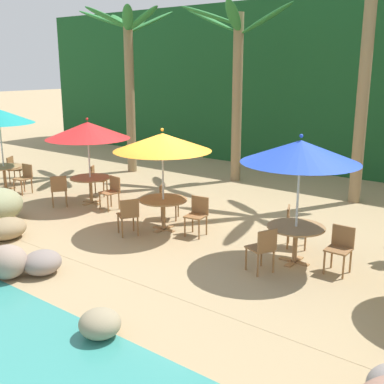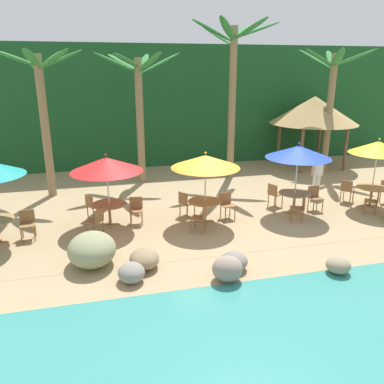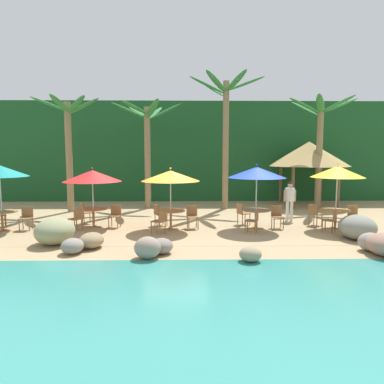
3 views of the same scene
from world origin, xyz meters
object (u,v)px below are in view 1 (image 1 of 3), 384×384
at_px(umbrella_orange, 162,142).
at_px(dining_table_blue, 296,233).
at_px(palm_tree_third, 368,29).
at_px(chair_teal_seaward, 25,176).
at_px(chair_orange_left, 129,214).
at_px(dining_table_orange, 163,204).
at_px(umbrella_red, 88,130).
at_px(chair_orange_seaward, 198,213).
at_px(chair_blue_seaward, 340,246).
at_px(dining_table_red, 90,182).
at_px(chair_orange_inland, 166,199).
at_px(palm_tree_second, 237,62).
at_px(palm_tree_nearest, 129,60).
at_px(chair_red_left, 59,188).
at_px(chair_red_seaward, 112,190).
at_px(chair_red_inland, 96,178).
at_px(umbrella_blue, 300,152).
at_px(chair_teal_inland, 14,168).
at_px(chair_blue_left, 263,247).
at_px(dining_table_teal, 4,170).
at_px(chair_blue_inland, 293,224).

distance_m(umbrella_orange, dining_table_blue, 3.58).
bearing_deg(palm_tree_third, chair_teal_seaward, -148.18).
bearing_deg(chair_orange_left, dining_table_orange, 66.27).
relative_size(umbrella_red, dining_table_blue, 2.15).
relative_size(chair_orange_seaward, chair_blue_seaward, 1.00).
height_order(umbrella_red, dining_table_blue, umbrella_red).
bearing_deg(umbrella_orange, dining_table_red, 171.20).
height_order(chair_orange_inland, palm_tree_second, palm_tree_second).
distance_m(chair_teal_seaward, chair_orange_inland, 5.01).
bearing_deg(palm_tree_nearest, palm_tree_second, 15.85).
xyz_separation_m(dining_table_orange, palm_tree_nearest, (-5.16, 4.21, 3.28)).
height_order(chair_red_left, chair_blue_seaward, same).
height_order(chair_red_left, chair_orange_seaward, same).
height_order(chair_red_seaward, chair_red_inland, same).
bearing_deg(chair_red_inland, chair_blue_seaward, -7.08).
distance_m(chair_orange_seaward, palm_tree_second, 6.45).
height_order(dining_table_red, chair_blue_seaward, chair_blue_seaward).
relative_size(chair_teal_seaward, umbrella_blue, 0.35).
distance_m(dining_table_orange, dining_table_blue, 3.28).
height_order(dining_table_red, umbrella_orange, umbrella_orange).
height_order(chair_red_left, chair_orange_inland, same).
distance_m(chair_red_left, chair_orange_seaward, 4.33).
xyz_separation_m(chair_teal_inland, chair_red_left, (3.37, -0.81, 0.00)).
bearing_deg(palm_tree_third, chair_blue_left, -85.97).
relative_size(chair_teal_inland, palm_tree_nearest, 0.16).
xyz_separation_m(dining_table_red, chair_orange_inland, (2.55, 0.22, -0.10)).
bearing_deg(chair_red_left, chair_orange_seaward, 6.47).
xyz_separation_m(chair_red_inland, umbrella_orange, (3.60, -1.14, 1.54)).
distance_m(chair_red_inland, chair_orange_seaward, 4.52).
xyz_separation_m(umbrella_red, dining_table_red, (0.00, 0.00, -1.41)).
height_order(dining_table_teal, dining_table_blue, same).
height_order(chair_orange_left, palm_tree_second, palm_tree_second).
bearing_deg(chair_blue_inland, dining_table_orange, -163.84).
distance_m(umbrella_blue, dining_table_blue, 1.57).
height_order(chair_teal_inland, chair_orange_left, same).
bearing_deg(chair_blue_seaward, dining_table_teal, -178.31).
bearing_deg(chair_red_seaward, chair_orange_seaward, -4.63).
bearing_deg(dining_table_red, chair_red_left, -119.23).
height_order(dining_table_red, chair_blue_left, chair_blue_left).
xyz_separation_m(chair_orange_seaward, palm_tree_nearest, (-5.99, 4.00, 3.38)).
bearing_deg(chair_red_inland, dining_table_teal, -154.98).
xyz_separation_m(chair_red_left, chair_blue_seaward, (7.60, 0.45, 0.00)).
bearing_deg(dining_table_orange, umbrella_blue, 1.45).
distance_m(chair_blue_seaward, chair_blue_inland, 1.42).
bearing_deg(chair_orange_seaward, chair_blue_seaward, -0.64).
height_order(chair_red_inland, chair_orange_inland, same).
relative_size(chair_red_inland, umbrella_orange, 0.37).
height_order(palm_tree_second, palm_tree_third, palm_tree_third).
bearing_deg(chair_teal_seaward, chair_orange_inland, 7.71).
bearing_deg(chair_blue_left, dining_table_teal, 176.27).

